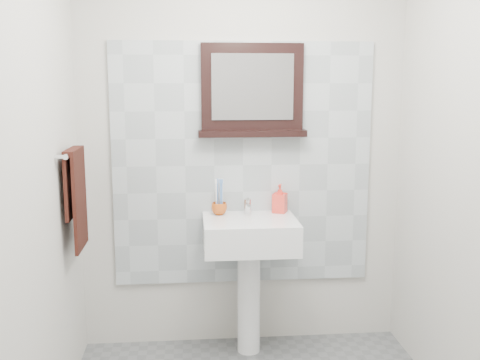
% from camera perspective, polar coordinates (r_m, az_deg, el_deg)
% --- Properties ---
extents(back_wall, '(2.00, 0.01, 2.50)m').
position_cam_1_polar(back_wall, '(3.48, 0.27, 3.19)').
color(back_wall, beige).
rests_on(back_wall, ground).
extents(front_wall, '(2.00, 0.01, 2.50)m').
position_cam_1_polar(front_wall, '(1.34, 9.26, -7.83)').
color(front_wall, beige).
rests_on(front_wall, ground).
extents(left_wall, '(0.01, 2.20, 2.50)m').
position_cam_1_polar(left_wall, '(2.47, -20.93, -0.23)').
color(left_wall, beige).
rests_on(left_wall, ground).
extents(splashback, '(1.60, 0.02, 1.50)m').
position_cam_1_polar(splashback, '(3.48, 0.29, 1.53)').
color(splashback, '#ACB6BB').
rests_on(splashback, back_wall).
extents(pedestal_sink, '(0.55, 0.44, 0.96)m').
position_cam_1_polar(pedestal_sink, '(3.37, 0.99, -6.98)').
color(pedestal_sink, white).
rests_on(pedestal_sink, ground).
extents(toothbrush_cup, '(0.10, 0.10, 0.07)m').
position_cam_1_polar(toothbrush_cup, '(3.42, -2.13, -2.93)').
color(toothbrush_cup, '#C25116').
rests_on(toothbrush_cup, pedestal_sink).
extents(toothbrushes, '(0.05, 0.04, 0.21)m').
position_cam_1_polar(toothbrushes, '(3.40, -2.09, -1.51)').
color(toothbrushes, white).
rests_on(toothbrushes, toothbrush_cup).
extents(soap_dispenser, '(0.11, 0.11, 0.18)m').
position_cam_1_polar(soap_dispenser, '(3.47, 4.07, -1.88)').
color(soap_dispenser, '#F81D33').
rests_on(soap_dispenser, pedestal_sink).
extents(framed_mirror, '(0.66, 0.11, 0.56)m').
position_cam_1_polar(framed_mirror, '(3.42, 1.25, 8.87)').
color(framed_mirror, black).
rests_on(framed_mirror, back_wall).
extents(towel_bar, '(0.07, 0.40, 0.03)m').
position_cam_1_polar(towel_bar, '(3.12, -16.63, 2.72)').
color(towel_bar, silver).
rests_on(towel_bar, left_wall).
extents(hand_towel, '(0.06, 0.30, 0.55)m').
position_cam_1_polar(hand_towel, '(3.15, -16.31, -1.07)').
color(hand_towel, black).
rests_on(hand_towel, towel_bar).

